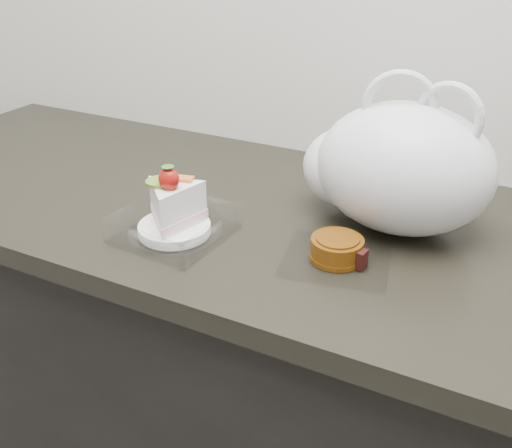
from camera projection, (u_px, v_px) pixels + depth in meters
counter at (309, 405)px, 1.23m from camera, size 2.04×0.64×0.90m
cake_tray at (174, 217)px, 0.96m from camera, size 0.18×0.18×0.13m
mooncake_wrap at (338, 251)px, 0.90m from camera, size 0.19×0.19×0.04m
plastic_bag at (393, 167)px, 0.96m from camera, size 0.33×0.23×0.27m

